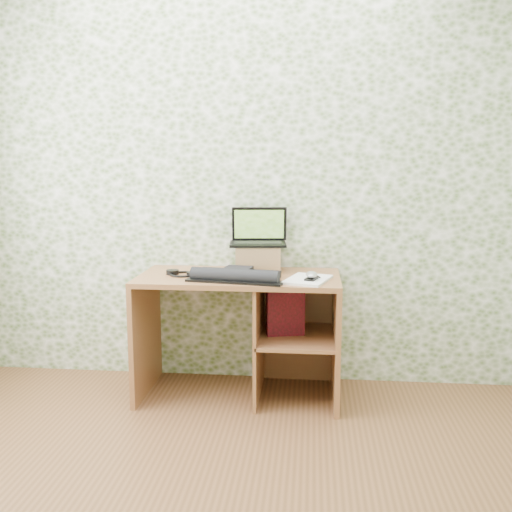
# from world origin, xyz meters

# --- Properties ---
(wall_back) EXTENTS (3.50, 0.00, 3.50)m
(wall_back) POSITION_xyz_m (0.00, 1.75, 1.30)
(wall_back) COLOR silver
(wall_back) RESTS_ON ground
(desk) EXTENTS (1.20, 0.60, 0.75)m
(desk) POSITION_xyz_m (0.08, 1.47, 0.48)
(desk) COLOR brown
(desk) RESTS_ON floor
(riser) EXTENTS (0.29, 0.25, 0.16)m
(riser) POSITION_xyz_m (0.10, 1.58, 0.83)
(riser) COLOR olive
(riser) RESTS_ON desk
(laptop) EXTENTS (0.37, 0.28, 0.23)m
(laptop) POSITION_xyz_m (0.10, 1.62, 0.97)
(laptop) COLOR black
(laptop) RESTS_ON riser
(keyboard) EXTENTS (0.56, 0.36, 0.08)m
(keyboard) POSITION_xyz_m (0.00, 1.31, 0.78)
(keyboard) COLOR black
(keyboard) RESTS_ON desk
(headphones) EXTENTS (0.21, 0.20, 0.03)m
(headphones) POSITION_xyz_m (-0.34, 1.41, 0.76)
(headphones) COLOR black
(headphones) RESTS_ON desk
(notepad) EXTENTS (0.30, 0.36, 0.01)m
(notepad) POSITION_xyz_m (0.41, 1.32, 0.76)
(notepad) COLOR silver
(notepad) RESTS_ON desk
(mouse) EXTENTS (0.09, 0.12, 0.04)m
(mouse) POSITION_xyz_m (0.43, 1.29, 0.78)
(mouse) COLOR #B0B0B3
(mouse) RESTS_ON notepad
(pen) EXTENTS (0.05, 0.13, 0.01)m
(pen) POSITION_xyz_m (0.46, 1.39, 0.77)
(pen) COLOR black
(pen) RESTS_ON notepad
(red_box) EXTENTS (0.24, 0.12, 0.27)m
(red_box) POSITION_xyz_m (0.28, 1.44, 0.53)
(red_box) COLOR maroon
(red_box) RESTS_ON desk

